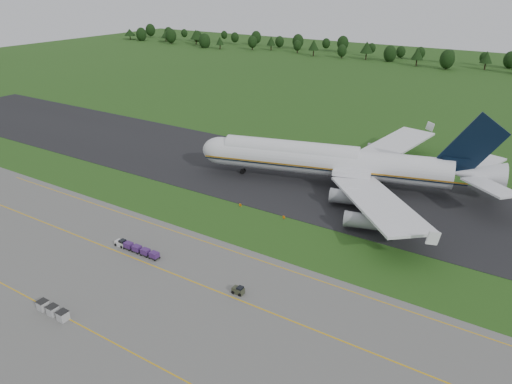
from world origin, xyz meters
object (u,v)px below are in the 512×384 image
Objects in this scene: baggage_train at (136,248)px; utility_cart at (238,291)px; aircraft at (335,162)px; edge_markers at (262,211)px; uld_row at (53,310)px.

baggage_train is 5.56× the size of utility_cart.
aircraft reaches higher than baggage_train.
edge_markers is at bearing -105.38° from aircraft.
uld_row is at bearing -81.24° from baggage_train.
utility_cart is 0.16× the size of edge_markers.
baggage_train reaches higher than edge_markers.
utility_cart is at bearing -64.61° from edge_markers.
aircraft is 6.85× the size of baggage_train.
baggage_train is at bearing 98.76° from uld_row.
uld_row is 48.31m from edge_markers.
baggage_train is 0.91× the size of edge_markers.
baggage_train is at bearing 178.78° from utility_cart.
utility_cart is 28.66m from uld_row.
baggage_train is at bearing -111.10° from edge_markers.
utility_cart is (6.74, -51.24, -5.34)m from aircraft.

